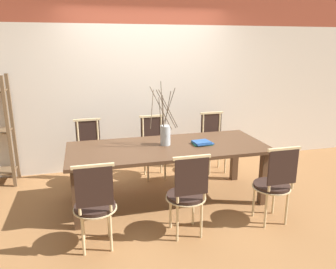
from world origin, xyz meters
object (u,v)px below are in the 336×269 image
chair_near_center (274,182)px  book_stack (202,143)px  vase_centerpiece (165,134)px  dining_table (168,153)px  chair_far_center (214,140)px

chair_near_center → book_stack: (-0.55, 0.81, 0.25)m
chair_near_center → vase_centerpiece: size_ratio=1.17×
vase_centerpiece → book_stack: size_ratio=3.11×
chair_near_center → book_stack: size_ratio=3.63×
dining_table → book_stack: size_ratio=9.63×
chair_far_center → vase_centerpiece: (-0.98, -0.78, 0.38)m
chair_near_center → book_stack: chair_near_center is taller
book_stack → chair_near_center: bearing=-56.0°
dining_table → vase_centerpiece: (-0.02, 0.06, 0.23)m
chair_far_center → chair_near_center: bearing=90.7°
vase_centerpiece → book_stack: (0.46, -0.09, -0.13)m
chair_near_center → vase_centerpiece: bearing=138.2°
dining_table → chair_far_center: chair_far_center is taller
chair_far_center → book_stack: chair_far_center is taller
dining_table → chair_far_center: bearing=41.0°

